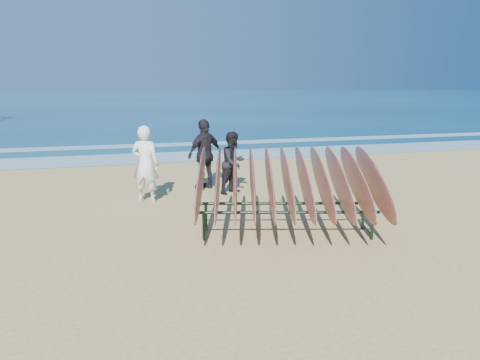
{
  "coord_description": "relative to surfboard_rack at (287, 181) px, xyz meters",
  "views": [
    {
      "loc": [
        -2.48,
        -8.06,
        2.8
      ],
      "look_at": [
        0.0,
        0.8,
        0.95
      ],
      "focal_mm": 38.0,
      "sensor_mm": 36.0,
      "label": 1
    }
  ],
  "objects": [
    {
      "name": "ground",
      "position": [
        -0.73,
        -0.27,
        -0.99
      ],
      "size": [
        120.0,
        120.0,
        0.0
      ],
      "primitive_type": "plane",
      "color": "tan",
      "rests_on": "ground"
    },
    {
      "name": "surfboard_rack",
      "position": [
        0.0,
        0.0,
        0.0
      ],
      "size": [
        3.86,
        3.78,
        1.66
      ],
      "rotation": [
        0.0,
        0.0,
        -0.26
      ],
      "color": "black",
      "rests_on": "ground"
    },
    {
      "name": "person_dark_b",
      "position": [
        -0.62,
        4.23,
        -0.09
      ],
      "size": [
        1.13,
        0.88,
        1.79
      ],
      "primitive_type": "imported",
      "rotation": [
        0.0,
        0.0,
        3.63
      ],
      "color": "black",
      "rests_on": "ground"
    },
    {
      "name": "person_white",
      "position": [
        -2.21,
        3.22,
        -0.1
      ],
      "size": [
        0.76,
        0.67,
        1.76
      ],
      "primitive_type": "imported",
      "rotation": [
        0.0,
        0.0,
        2.67
      ],
      "color": "white",
      "rests_on": "ground"
    },
    {
      "name": "foam_near",
      "position": [
        -0.73,
        9.73,
        -0.98
      ],
      "size": [
        160.0,
        160.0,
        0.0
      ],
      "primitive_type": "plane",
      "color": "white",
      "rests_on": "ground"
    },
    {
      "name": "person_dark_a",
      "position": [
        -0.05,
        3.54,
        -0.22
      ],
      "size": [
        0.94,
        0.9,
        1.53
      ],
      "primitive_type": "imported",
      "rotation": [
        0.0,
        0.0,
        0.6
      ],
      "color": "black",
      "rests_on": "ground"
    },
    {
      "name": "ocean",
      "position": [
        -0.73,
        54.73,
        -0.98
      ],
      "size": [
        160.0,
        160.0,
        0.0
      ],
      "primitive_type": "plane",
      "color": "navy",
      "rests_on": "ground"
    },
    {
      "name": "foam_far",
      "position": [
        -0.73,
        13.23,
        -0.98
      ],
      "size": [
        160.0,
        160.0,
        0.0
      ],
      "primitive_type": "plane",
      "color": "white",
      "rests_on": "ground"
    }
  ]
}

